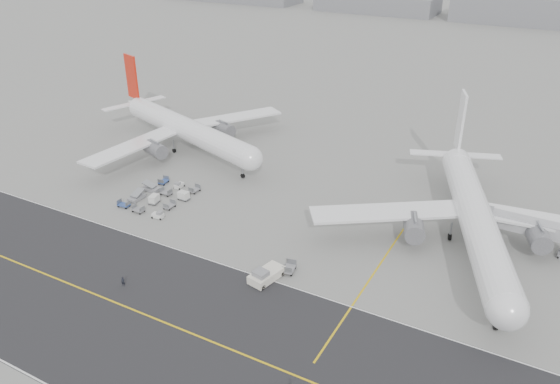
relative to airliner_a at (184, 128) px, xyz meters
The scene contains 10 objects.
ground 44.85m from the airliner_a, 50.90° to the right, with size 700.00×700.00×0.00m, color gray.
taxiway 62.32m from the airliner_a, 57.78° to the right, with size 220.00×59.00×0.03m.
horizon_buildings 232.88m from the airliner_a, 75.55° to the left, with size 520.00×28.00×28.00m, color gray, non-canonical shape.
airliner_a is the anchor object (origin of this frame).
airliner_b 70.26m from the airliner_a, ahead, with size 53.58×54.55×19.66m.
pushback_tug 57.50m from the airliner_a, 40.17° to the right, with size 4.05×8.06×2.27m.
jet_bridge 78.60m from the airliner_a, ahead, with size 14.83×2.95×5.60m.
gse_cluster 26.83m from the airliner_a, 63.99° to the right, with size 15.97×19.58×1.80m, color gray, non-canonical shape.
stray_dolly 57.01m from the airliner_a, 35.90° to the right, with size 1.66×2.70×1.66m, color silver, non-canonical shape.
ground_crew_a 55.25m from the airliner_a, 62.60° to the right, with size 0.61×0.40×1.66m, color black.
Camera 1 is at (51.20, -62.76, 50.95)m, focal length 35.00 mm.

